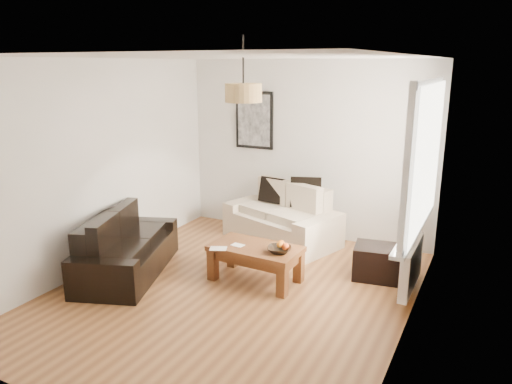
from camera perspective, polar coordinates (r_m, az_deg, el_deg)
The scene contains 21 objects.
floor at distance 5.67m, azimuth -2.80°, elevation -11.72°, with size 4.50×4.50×0.00m, color brown.
ceiling at distance 5.07m, azimuth -3.19°, elevation 15.56°, with size 3.80×4.50×0.00m, color white, non-canonical shape.
wall_back at distance 7.22m, azimuth 5.96°, elevation 4.92°, with size 3.80×0.04×2.60m, color silver, non-canonical shape.
wall_front at distance 3.54m, azimuth -21.50°, elevation -6.64°, with size 3.80×0.04×2.60m, color silver, non-canonical shape.
wall_left at distance 6.37m, azimuth -18.01°, elevation 2.93°, with size 0.04×4.50×2.60m, color silver, non-canonical shape.
wall_right at distance 4.61m, azimuth 17.98°, elevation -1.44°, with size 0.04×4.50×2.60m, color silver, non-canonical shape.
window_bay at distance 5.32m, azimuth 19.23°, elevation 3.89°, with size 0.14×1.90×1.60m, color white, non-canonical shape.
radiator at distance 5.67m, azimuth 17.78°, elevation -8.25°, with size 0.10×0.90×0.52m, color white.
poster at distance 7.48m, azimuth -0.19°, elevation 8.44°, with size 0.62×0.04×0.87m, color black, non-canonical shape.
pendant_shade at distance 5.34m, azimuth -1.49°, elevation 11.57°, with size 0.40×0.40×0.20m, color tan.
loveseat_cream at distance 7.07m, azimuth 3.07°, elevation -2.71°, with size 1.62×0.89×0.81m, color beige, non-canonical shape.
sofa_leather at distance 6.23m, azimuth -14.94°, elevation -6.12°, with size 1.66×0.81×0.72m, color black, non-canonical shape.
coffee_table at distance 5.87m, azimuth -0.04°, elevation -8.39°, with size 1.07×0.58×0.44m, color brown, non-canonical shape.
ottoman at distance 6.13m, azimuth 14.80°, elevation -8.05°, with size 0.71×0.45×0.40m, color black.
cushion_left at distance 7.26m, azimuth 1.90°, elevation 0.23°, with size 0.38×0.12×0.38m, color black.
cushion_right at distance 7.05m, azimuth 5.87°, elevation -0.03°, with size 0.44×0.14×0.44m, color black.
fruit_bowl at distance 5.60m, azimuth 2.77°, elevation -6.79°, with size 0.27×0.27×0.07m, color black.
orange_a at distance 5.72m, azimuth 2.85°, elevation -6.26°, with size 0.09×0.09×0.09m, color orange.
orange_b at distance 5.68m, azimuth 3.50°, elevation -6.44°, with size 0.09×0.09×0.09m, color #E74B13.
orange_c at distance 5.76m, azimuth 2.98°, elevation -6.10°, with size 0.09×0.09×0.09m, color orange.
papers at distance 5.73m, azimuth -4.45°, elevation -6.64°, with size 0.20×0.14×0.01m, color silver.
Camera 1 is at (2.54, -4.39, 2.54)m, focal length 34.05 mm.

